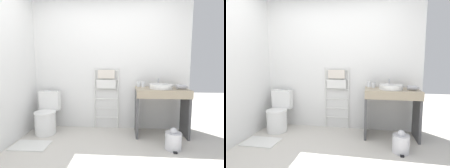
% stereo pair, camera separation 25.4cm
% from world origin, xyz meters
% --- Properties ---
extents(wall_back, '(3.12, 0.12, 2.60)m').
position_xyz_m(wall_back, '(0.00, 1.61, 1.30)').
color(wall_back, white).
rests_on(wall_back, ground_plane).
extents(wall_side, '(0.12, 2.28, 2.60)m').
position_xyz_m(wall_side, '(-1.50, 0.77, 1.30)').
color(wall_side, white).
rests_on(wall_side, ground_plane).
extents(toilet, '(0.38, 0.50, 0.76)m').
position_xyz_m(toilet, '(-1.10, 1.21, 0.31)').
color(toilet, white).
rests_on(toilet, ground_plane).
extents(towel_radiator, '(0.48, 0.06, 1.20)m').
position_xyz_m(towel_radiator, '(-0.01, 1.50, 0.85)').
color(towel_radiator, white).
rests_on(towel_radiator, ground_plane).
extents(vanity_counter, '(0.89, 0.54, 0.85)m').
position_xyz_m(vanity_counter, '(0.98, 1.24, 0.57)').
color(vanity_counter, gray).
rests_on(vanity_counter, ground_plane).
extents(sink_basin, '(0.39, 0.39, 0.08)m').
position_xyz_m(sink_basin, '(0.96, 1.22, 0.89)').
color(sink_basin, white).
rests_on(sink_basin, vanity_counter).
extents(faucet, '(0.02, 0.10, 0.16)m').
position_xyz_m(faucet, '(0.96, 1.43, 0.95)').
color(faucet, silver).
rests_on(faucet, vanity_counter).
extents(cup_near_wall, '(0.07, 0.07, 0.10)m').
position_xyz_m(cup_near_wall, '(0.61, 1.44, 0.89)').
color(cup_near_wall, white).
rests_on(cup_near_wall, vanity_counter).
extents(cup_near_edge, '(0.07, 0.07, 0.10)m').
position_xyz_m(cup_near_edge, '(0.68, 1.39, 0.90)').
color(cup_near_edge, white).
rests_on(cup_near_edge, vanity_counter).
extents(hair_dryer, '(0.19, 0.18, 0.08)m').
position_xyz_m(hair_dryer, '(1.30, 1.18, 0.89)').
color(hair_dryer, '#B7B7BC').
rests_on(hair_dryer, vanity_counter).
extents(trash_bin, '(0.24, 0.27, 0.33)m').
position_xyz_m(trash_bin, '(1.07, 0.72, 0.14)').
color(trash_bin, silver).
rests_on(trash_bin, ground_plane).
extents(bath_mat, '(0.56, 0.36, 0.01)m').
position_xyz_m(bath_mat, '(-1.12, 0.67, 0.01)').
color(bath_mat, silver).
rests_on(bath_mat, ground_plane).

